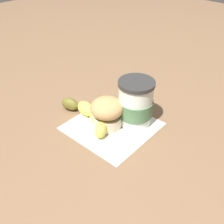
{
  "coord_description": "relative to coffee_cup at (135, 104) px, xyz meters",
  "views": [
    {
      "loc": [
        0.4,
        0.39,
        0.45
      ],
      "look_at": [
        0.0,
        0.0,
        0.05
      ],
      "focal_mm": 42.0,
      "sensor_mm": 36.0,
      "label": 1
    }
  ],
  "objects": [
    {
      "name": "ground_plane",
      "position": [
        0.06,
        -0.03,
        -0.06
      ],
      "size": [
        3.0,
        3.0,
        0.0
      ],
      "primitive_type": "plane",
      "color": "brown"
    },
    {
      "name": "coffee_cup",
      "position": [
        0.0,
        0.0,
        0.0
      ],
      "size": [
        0.1,
        0.1,
        0.13
      ],
      "color": "silver",
      "rests_on": "paper_napkin"
    },
    {
      "name": "banana",
      "position": [
        0.08,
        -0.1,
        -0.04
      ],
      "size": [
        0.09,
        0.21,
        0.04
      ],
      "color": "#D6CC4C",
      "rests_on": "paper_napkin"
    },
    {
      "name": "paper_napkin",
      "position": [
        0.06,
        -0.03,
        -0.06
      ],
      "size": [
        0.22,
        0.22,
        0.0
      ],
      "primitive_type": "cube",
      "rotation": [
        0.0,
        0.0,
        0.05
      ],
      "color": "white",
      "rests_on": "ground_plane"
    },
    {
      "name": "muffin",
      "position": [
        0.07,
        -0.04,
        -0.01
      ],
      "size": [
        0.09,
        0.09,
        0.08
      ],
      "color": "beige",
      "rests_on": "paper_napkin"
    }
  ]
}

